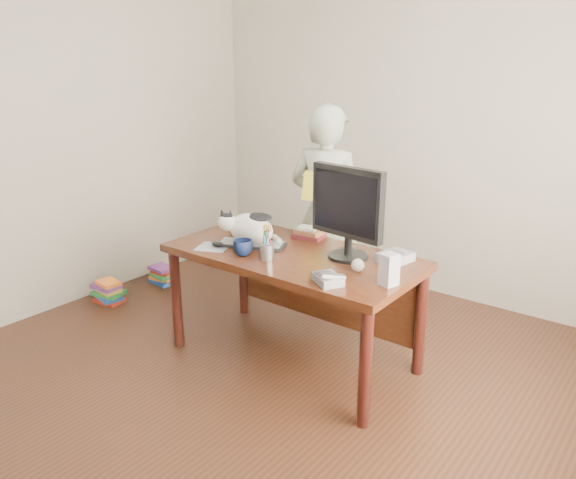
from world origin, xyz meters
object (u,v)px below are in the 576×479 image
at_px(baseball, 358,265).
at_px(person, 326,214).
at_px(pen_cup, 267,250).
at_px(calculator, 395,257).
at_px(coffee_mug, 243,248).
at_px(book_pile_b, 163,275).
at_px(desk, 300,271).
at_px(cat, 249,228).
at_px(mouse, 218,244).
at_px(keyboard, 251,244).
at_px(speaker, 389,269).
at_px(phone, 328,279).
at_px(monitor, 347,208).
at_px(book_stack, 309,233).
at_px(book_pile_a, 108,292).

height_order(baseball, person, person).
bearing_deg(pen_cup, calculator, 34.67).
xyz_separation_m(coffee_mug, book_pile_b, (-1.50, 0.57, -0.73)).
height_order(desk, cat, cat).
bearing_deg(mouse, coffee_mug, -25.53).
bearing_deg(coffee_mug, keyboard, 114.92).
bearing_deg(mouse, person, 53.59).
height_order(person, book_pile_b, person).
bearing_deg(pen_cup, desk, 79.20).
distance_m(baseball, book_pile_b, 2.35).
xyz_separation_m(mouse, baseball, (0.94, 0.19, 0.02)).
xyz_separation_m(coffee_mug, speaker, (0.94, 0.12, 0.04)).
distance_m(person, book_pile_b, 1.71).
xyz_separation_m(calculator, book_pile_b, (-2.31, 0.10, -0.71)).
bearing_deg(pen_cup, baseball, 16.96).
bearing_deg(coffee_mug, mouse, 177.18).
distance_m(phone, calculator, 0.54).
bearing_deg(mouse, phone, -27.03).
xyz_separation_m(keyboard, cat, (-0.01, -0.01, 0.11)).
bearing_deg(person, monitor, 125.09).
bearing_deg(phone, monitor, 140.37).
height_order(book_stack, calculator, book_stack).
bearing_deg(book_pile_a, book_pile_b, 86.87).
bearing_deg(calculator, desk, -153.08).
xyz_separation_m(speaker, book_pile_b, (-2.45, 0.45, -0.77)).
bearing_deg(book_pile_b, cat, -16.52).
relative_size(pen_cup, book_pile_a, 0.82).
xyz_separation_m(coffee_mug, baseball, (0.71, 0.20, -0.01)).
xyz_separation_m(keyboard, calculator, (0.88, 0.31, 0.02)).
bearing_deg(desk, monitor, 5.72).
relative_size(pen_cup, phone, 1.04).
relative_size(person, book_pile_a, 6.00).
bearing_deg(baseball, person, 134.16).
bearing_deg(person, book_pile_a, 23.39).
bearing_deg(book_pile_b, mouse, -23.92).
relative_size(monitor, speaker, 3.19).
xyz_separation_m(desk, person, (-0.23, 0.63, 0.21)).
bearing_deg(baseball, phone, -97.50).
bearing_deg(phone, calculator, 107.76).
relative_size(keyboard, book_pile_a, 1.72).
bearing_deg(speaker, desk, -179.50).
xyz_separation_m(desk, phone, (0.46, -0.36, 0.17)).
relative_size(monitor, coffee_mug, 4.56).
bearing_deg(coffee_mug, monitor, 31.90).
xyz_separation_m(speaker, book_pile_a, (-2.48, -0.10, -0.75)).
height_order(mouse, calculator, calculator).
distance_m(pen_cup, book_stack, 0.50).
xyz_separation_m(desk, calculator, (0.58, 0.17, 0.18)).
bearing_deg(coffee_mug, baseball, 15.55).
relative_size(desk, calculator, 7.03).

